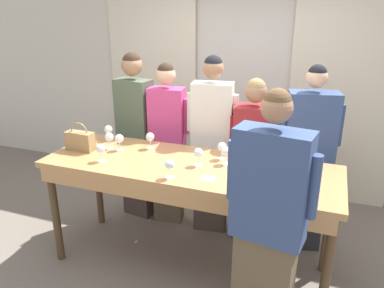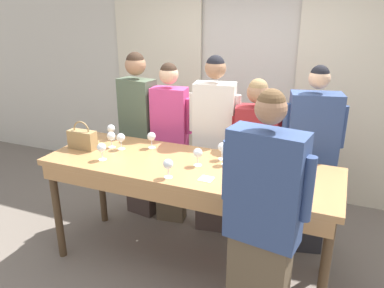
% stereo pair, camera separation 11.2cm
% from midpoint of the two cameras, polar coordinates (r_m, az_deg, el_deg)
% --- Properties ---
extents(ground_plane, '(18.00, 18.00, 0.00)m').
position_cam_midpoint_polar(ground_plane, '(3.67, 0.39, -17.78)').
color(ground_plane, '#70665B').
extents(wall_back, '(12.00, 0.06, 2.80)m').
position_cam_midpoint_polar(wall_back, '(4.75, 9.07, 9.54)').
color(wall_back, beige).
rests_on(wall_back, ground_plane).
extents(curtain_panel_left, '(1.22, 0.03, 2.69)m').
position_cam_midpoint_polar(curtain_panel_left, '(5.11, -4.46, 9.83)').
color(curtain_panel_left, beige).
rests_on(curtain_panel_left, ground_plane).
extents(curtain_panel_right, '(1.22, 0.03, 2.69)m').
position_cam_midpoint_polar(curtain_panel_right, '(4.57, 23.61, 6.99)').
color(curtain_panel_right, beige).
rests_on(curtain_panel_right, ground_plane).
extents(tasting_bar, '(2.49, 0.84, 1.01)m').
position_cam_midpoint_polar(tasting_bar, '(3.17, 0.26, -4.93)').
color(tasting_bar, '#B27F4C').
rests_on(tasting_bar, ground_plane).
extents(wine_bottle, '(0.07, 0.07, 0.33)m').
position_cam_midpoint_polar(wine_bottle, '(3.13, 9.89, -1.09)').
color(wine_bottle, black).
rests_on(wine_bottle, tasting_bar).
extents(handbag, '(0.26, 0.11, 0.27)m').
position_cam_midpoint_polar(handbag, '(3.58, -15.52, 0.74)').
color(handbag, '#997A4C').
rests_on(handbag, tasting_bar).
extents(wine_glass_front_left, '(0.08, 0.08, 0.15)m').
position_cam_midpoint_polar(wine_glass_front_left, '(3.49, -9.90, 0.89)').
color(wine_glass_front_left, white).
rests_on(wine_glass_front_left, tasting_bar).
extents(wine_glass_front_mid, '(0.08, 0.08, 0.15)m').
position_cam_midpoint_polar(wine_glass_front_mid, '(2.86, -2.55, -3.17)').
color(wine_glass_front_mid, white).
rests_on(wine_glass_front_mid, tasting_bar).
extents(wine_glass_front_right, '(0.08, 0.08, 0.15)m').
position_cam_midpoint_polar(wine_glass_front_right, '(2.86, 10.92, -3.58)').
color(wine_glass_front_right, white).
rests_on(wine_glass_front_right, tasting_bar).
extents(wine_glass_center_left, '(0.08, 0.08, 0.15)m').
position_cam_midpoint_polar(wine_glass_center_left, '(3.08, 1.97, -1.43)').
color(wine_glass_center_left, white).
rests_on(wine_glass_center_left, tasting_bar).
extents(wine_glass_center_mid, '(0.08, 0.08, 0.15)m').
position_cam_midpoint_polar(wine_glass_center_mid, '(3.08, 17.64, -2.43)').
color(wine_glass_center_mid, white).
rests_on(wine_glass_center_mid, tasting_bar).
extents(wine_glass_center_right, '(0.08, 0.08, 0.15)m').
position_cam_midpoint_polar(wine_glass_center_right, '(3.27, -12.67, -0.62)').
color(wine_glass_center_right, white).
rests_on(wine_glass_center_right, tasting_bar).
extents(wine_glass_back_left, '(0.08, 0.08, 0.15)m').
position_cam_midpoint_polar(wine_glass_back_left, '(3.48, -5.28, 1.08)').
color(wine_glass_back_left, white).
rests_on(wine_glass_back_left, tasting_bar).
extents(wine_glass_back_mid, '(0.08, 0.08, 0.15)m').
position_cam_midpoint_polar(wine_glass_back_mid, '(3.22, 5.63, -0.57)').
color(wine_glass_back_mid, white).
rests_on(wine_glass_back_mid, tasting_bar).
extents(wine_glass_back_right, '(0.08, 0.08, 0.15)m').
position_cam_midpoint_polar(wine_glass_back_right, '(3.55, -11.35, 1.13)').
color(wine_glass_back_right, white).
rests_on(wine_glass_back_right, tasting_bar).
extents(wine_glass_near_host, '(0.08, 0.08, 0.15)m').
position_cam_midpoint_polar(wine_glass_near_host, '(3.77, -11.40, 2.26)').
color(wine_glass_near_host, white).
rests_on(wine_glass_near_host, tasting_bar).
extents(wine_glass_by_bottle, '(0.08, 0.08, 0.15)m').
position_cam_midpoint_polar(wine_glass_by_bottle, '(3.11, 6.19, -1.31)').
color(wine_glass_by_bottle, white).
rests_on(wine_glass_by_bottle, tasting_bar).
extents(napkin, '(0.11, 0.11, 0.00)m').
position_cam_midpoint_polar(napkin, '(2.88, 3.31, -5.33)').
color(napkin, white).
rests_on(napkin, tasting_bar).
extents(guest_olive_jacket, '(0.50, 0.26, 1.83)m').
position_cam_midpoint_polar(guest_olive_jacket, '(4.09, -7.32, 1.70)').
color(guest_olive_jacket, '#473833').
rests_on(guest_olive_jacket, ground_plane).
extents(guest_pink_top, '(0.48, 0.25, 1.75)m').
position_cam_midpoint_polar(guest_pink_top, '(3.94, -2.53, 0.27)').
color(guest_pink_top, brown).
rests_on(guest_pink_top, ground_plane).
extents(guest_cream_sweater, '(0.51, 0.28, 1.84)m').
position_cam_midpoint_polar(guest_cream_sweater, '(3.76, 4.19, -0.14)').
color(guest_cream_sweater, '#473833').
rests_on(guest_cream_sweater, ground_plane).
extents(guest_striped_shirt, '(0.51, 0.32, 1.65)m').
position_cam_midpoint_polar(guest_striped_shirt, '(3.70, 10.25, -2.54)').
color(guest_striped_shirt, '#28282D').
rests_on(guest_striped_shirt, ground_plane).
extents(guest_navy_coat, '(0.55, 0.33, 1.80)m').
position_cam_midpoint_polar(guest_navy_coat, '(3.62, 18.32, -2.73)').
color(guest_navy_coat, '#28282D').
rests_on(guest_navy_coat, ground_plane).
extents(host_pouring, '(0.57, 0.27, 1.84)m').
position_cam_midpoint_polar(host_pouring, '(2.43, 11.91, -12.96)').
color(host_pouring, brown).
rests_on(host_pouring, ground_plane).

